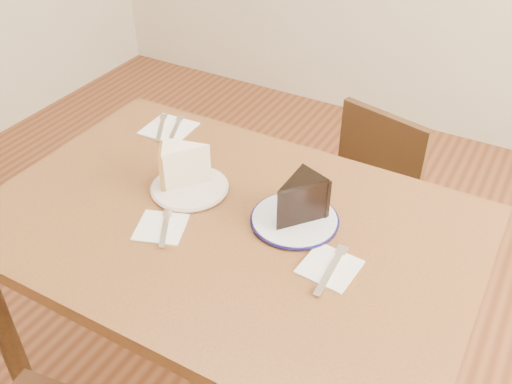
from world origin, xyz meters
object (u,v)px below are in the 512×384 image
Objects in this scene: chair_far at (354,213)px; plate_cream at (190,188)px; chocolate_cake at (296,203)px; plate_navy at (295,220)px; table at (229,250)px; carrot_cake at (188,165)px.

plate_cream is at bearing 74.16° from chair_far.
chair_far is 0.68m from plate_cream.
plate_cream is (-0.29, -0.52, 0.33)m from chair_far.
plate_navy is at bearing -38.60° from chocolate_cake.
table is 5.79× the size of plate_navy.
chocolate_cake reaches higher than plate_cream.
carrot_cake reaches higher than chair_far.
chocolate_cake is at bearing 104.73° from chair_far.
chair_far is 6.34× the size of carrot_cake.
plate_cream is 0.30m from plate_navy.
carrot_cake is at bearing 155.16° from table.
chair_far is 3.65× the size of plate_navy.
carrot_cake is 0.32m from chocolate_cake.
table is 0.24m from carrot_cake.
plate_cream is 1.63× the size of carrot_cake.
chocolate_cake is (0.15, 0.07, 0.16)m from table.
table is at bearing 90.08° from chair_far.
plate_cream is 0.06m from carrot_cake.
plate_cream is at bearing -176.77° from plate_navy.
chair_far is 0.70m from carrot_cake.
table is 9.78× the size of chocolate_cake.
plate_cream and plate_navy have the same top height.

